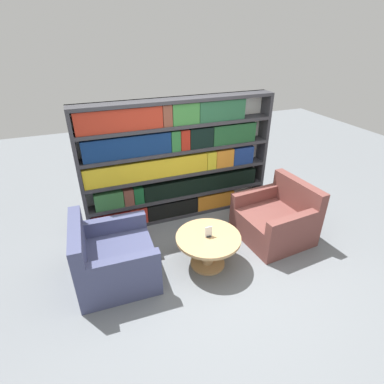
% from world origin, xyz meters
% --- Properties ---
extents(ground_plane, '(14.00, 14.00, 0.00)m').
position_xyz_m(ground_plane, '(0.00, 0.00, 0.00)').
color(ground_plane, slate).
extents(bookshelf, '(3.00, 0.30, 1.92)m').
position_xyz_m(bookshelf, '(-0.07, 1.48, 0.97)').
color(bookshelf, silver).
rests_on(bookshelf, ground_plane).
extents(armchair_left, '(0.96, 0.98, 0.85)m').
position_xyz_m(armchair_left, '(-1.26, 0.37, 0.29)').
color(armchair_left, '#42476B').
rests_on(armchair_left, ground_plane).
extents(armchair_right, '(1.00, 1.02, 0.85)m').
position_xyz_m(armchair_right, '(1.12, 0.38, 0.29)').
color(armchair_right, brown).
rests_on(armchair_right, ground_plane).
extents(coffee_table, '(0.83, 0.83, 0.46)m').
position_xyz_m(coffee_table, '(-0.07, 0.17, 0.33)').
color(coffee_table, tan).
rests_on(coffee_table, ground_plane).
extents(table_sign, '(0.09, 0.06, 0.15)m').
position_xyz_m(table_sign, '(-0.07, 0.17, 0.52)').
color(table_sign, black).
rests_on(table_sign, coffee_table).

